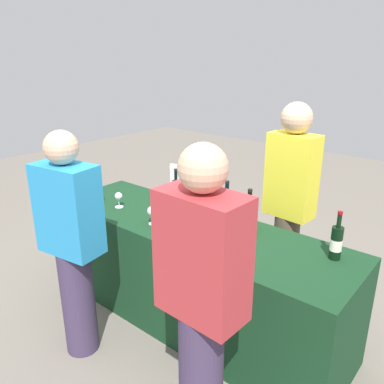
% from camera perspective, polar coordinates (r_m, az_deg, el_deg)
% --- Properties ---
extents(ground_plane, '(12.00, 12.00, 0.00)m').
position_cam_1_polar(ground_plane, '(3.25, -0.00, -17.71)').
color(ground_plane, slate).
extents(tasting_table, '(2.38, 0.72, 0.80)m').
position_cam_1_polar(tasting_table, '(3.03, -0.00, -11.67)').
color(tasting_table, '#14381E').
rests_on(tasting_table, ground_plane).
extents(wine_bottle_0, '(0.07, 0.07, 0.31)m').
position_cam_1_polar(wine_bottle_0, '(3.13, -2.33, -0.19)').
color(wine_bottle_0, black).
rests_on(wine_bottle_0, tasting_table).
extents(wine_bottle_1, '(0.08, 0.08, 0.30)m').
position_cam_1_polar(wine_bottle_1, '(2.85, 2.94, -2.36)').
color(wine_bottle_1, black).
rests_on(wine_bottle_1, tasting_table).
extents(wine_bottle_2, '(0.08, 0.08, 0.32)m').
position_cam_1_polar(wine_bottle_2, '(2.84, 5.02, -2.27)').
color(wine_bottle_2, black).
rests_on(wine_bottle_2, tasting_table).
extents(wine_bottle_3, '(0.08, 0.08, 0.30)m').
position_cam_1_polar(wine_bottle_3, '(2.74, 8.24, -3.49)').
color(wine_bottle_3, black).
rests_on(wine_bottle_3, tasting_table).
extents(wine_bottle_4, '(0.07, 0.07, 0.31)m').
position_cam_1_polar(wine_bottle_4, '(2.50, 20.20, -6.86)').
color(wine_bottle_4, black).
rests_on(wine_bottle_4, tasting_table).
extents(wine_glass_0, '(0.07, 0.07, 0.15)m').
position_cam_1_polar(wine_glass_0, '(3.29, -13.53, 0.23)').
color(wine_glass_0, silver).
rests_on(wine_glass_0, tasting_table).
extents(wine_glass_1, '(0.07, 0.07, 0.12)m').
position_cam_1_polar(wine_glass_1, '(3.18, -10.61, -0.71)').
color(wine_glass_1, silver).
rests_on(wine_glass_1, tasting_table).
extents(wine_glass_2, '(0.07, 0.07, 0.14)m').
position_cam_1_polar(wine_glass_2, '(2.83, -5.79, -2.84)').
color(wine_glass_2, silver).
rests_on(wine_glass_2, tasting_table).
extents(server_pouring, '(0.37, 0.22, 1.65)m').
position_cam_1_polar(server_pouring, '(3.01, 13.92, -1.49)').
color(server_pouring, brown).
rests_on(server_pouring, ground_plane).
extents(guest_0, '(0.43, 0.28, 1.55)m').
position_cam_1_polar(guest_0, '(2.64, -17.05, -6.87)').
color(guest_0, '#3F3351').
rests_on(guest_0, ground_plane).
extents(guest_1, '(0.42, 0.24, 1.63)m').
position_cam_1_polar(guest_1, '(1.91, 1.42, -15.32)').
color(guest_1, '#3F3351').
rests_on(guest_1, ground_plane).
extents(menu_board, '(0.46, 0.11, 0.82)m').
position_cam_1_polar(menu_board, '(4.34, -0.46, -1.50)').
color(menu_board, white).
rests_on(menu_board, ground_plane).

